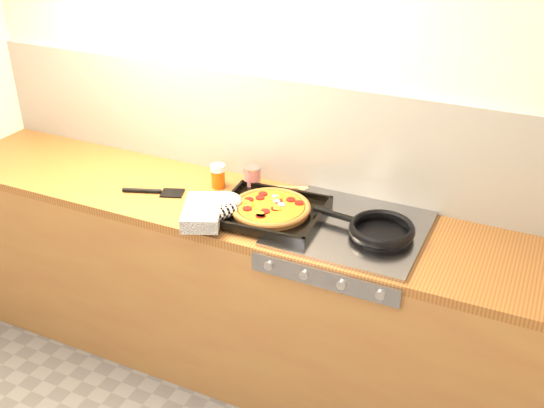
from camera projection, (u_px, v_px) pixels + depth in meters
The scene contains 9 objects.
room_shell at pixel (281, 132), 2.90m from camera, with size 3.20×3.20×3.20m.
counter_run at pixel (255, 291), 3.01m from camera, with size 3.20×0.62×0.90m.
stovetop at pixel (351, 229), 2.62m from camera, with size 0.60×0.56×0.02m, color #939398.
pizza_on_tray at pixel (252, 209), 2.68m from camera, with size 0.58×0.53×0.07m.
frying_pan at pixel (380, 230), 2.55m from camera, with size 0.45×0.29×0.04m.
tomato_can at pixel (252, 178), 2.92m from camera, with size 0.09×0.09×0.11m.
juice_glass at pixel (218, 176), 2.94m from camera, with size 0.08×0.08×0.11m.
wooden_spoon at pixel (284, 188), 2.94m from camera, with size 0.29×0.13×0.02m.
black_spatula at pixel (154, 192), 2.91m from camera, with size 0.28×0.15×0.02m.
Camera 1 is at (1.12, -1.08, 2.24)m, focal length 42.00 mm.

